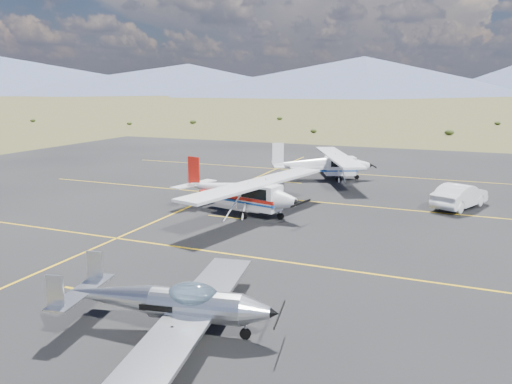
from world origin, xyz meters
The scene contains 6 objects.
ground centered at (0.00, 0.00, 0.00)m, with size 1600.00×1600.00×0.00m, color #383D1C.
apron centered at (0.00, 7.00, 0.00)m, with size 72.00×72.00×0.02m, color black.
aircraft_low_wing centered at (1.36, -4.86, 0.91)m, with size 6.36×8.77×1.90m.
aircraft_cessna centered at (-2.60, 8.75, 1.30)m, with size 7.43×11.52×2.92m.
aircraft_plain centered at (-0.94, 20.49, 1.27)m, with size 8.28×10.85×2.86m.
sedan centered at (8.91, 14.77, 0.74)m, with size 1.54×4.42×1.46m, color white.
Camera 1 is at (8.76, -16.39, 7.07)m, focal length 35.00 mm.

